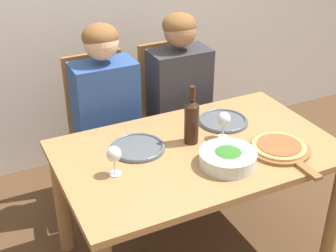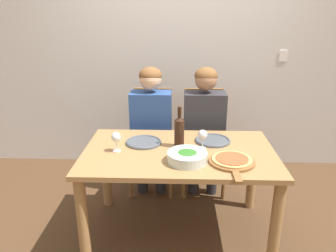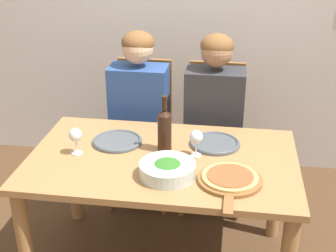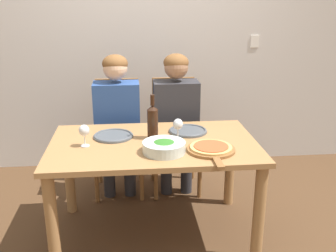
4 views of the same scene
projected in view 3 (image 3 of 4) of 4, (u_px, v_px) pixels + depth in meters
dining_table at (163, 176)px, 2.54m from camera, size 1.43×0.87×0.72m
chair_left at (143, 127)px, 3.30m from camera, size 0.42×0.42×0.99m
chair_right at (214, 132)px, 3.23m from camera, size 0.42×0.42×0.99m
person_woman at (139, 105)px, 3.10m from camera, size 0.47×0.51×1.23m
person_man at (214, 109)px, 3.04m from camera, size 0.47×0.51×1.23m
wine_bottle at (165, 129)px, 2.51m from camera, size 0.08×0.08×0.32m
broccoli_bowl at (167, 170)px, 2.30m from camera, size 0.28×0.28×0.08m
dinner_plate_left at (117, 141)px, 2.65m from camera, size 0.28×0.28×0.02m
dinner_plate_right at (215, 143)px, 2.62m from camera, size 0.28×0.28×0.02m
pizza_on_board at (230, 179)px, 2.26m from camera, size 0.32×0.46×0.04m
wine_glass_left at (75, 136)px, 2.48m from camera, size 0.07×0.07×0.15m
wine_glass_right at (196, 138)px, 2.46m from camera, size 0.07×0.07×0.15m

